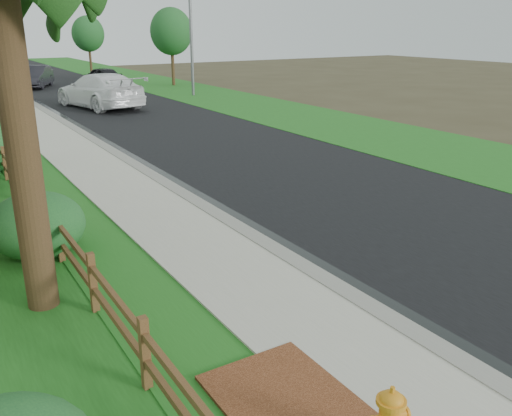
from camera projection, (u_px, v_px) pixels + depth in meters
ground at (369, 328)px, 8.72m from camera, size 120.00×120.00×0.00m
road at (81, 92)px, 39.19m from camera, size 8.00×90.00×0.02m
curb at (19, 95)px, 37.08m from camera, size 0.40×90.00×0.12m
wet_gutter at (24, 95)px, 37.27m from camera, size 0.50×90.00×0.00m
verge_far at (169, 86)px, 42.63m from camera, size 6.00×90.00×0.04m
brick_patch at (294, 409)px, 6.80m from camera, size 1.60×2.40×0.11m
ranch_fence at (46, 218)px, 11.88m from camera, size 0.12×16.92×1.10m
white_suv at (100, 91)px, 31.40m from camera, size 4.08×7.24×1.98m
dark_car_mid at (101, 76)px, 43.03m from camera, size 2.75×4.54×1.45m
dark_car_far at (35, 77)px, 41.59m from camera, size 3.63×5.27×1.64m
streetlight at (188, 8)px, 35.24m from camera, size 2.20×1.06×10.00m
boulder at (21, 211)px, 13.04m from camera, size 1.15×0.87×0.76m
shrub_b at (37, 225)px, 11.25m from camera, size 2.60×2.60×1.37m
tree_mid_right at (171, 32)px, 42.07m from camera, size 3.28×3.28×5.94m
tree_far_right at (88, 34)px, 50.45m from camera, size 2.96×2.96×5.46m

